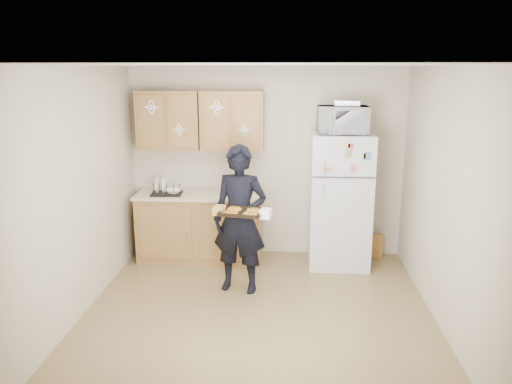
{
  "coord_description": "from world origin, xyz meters",
  "views": [
    {
      "loc": [
        0.3,
        -4.74,
        2.46
      ],
      "look_at": [
        -0.05,
        0.45,
        1.18
      ],
      "focal_mm": 35.0,
      "sensor_mm": 36.0,
      "label": 1
    }
  ],
  "objects_px": {
    "person": "(240,220)",
    "baking_tray": "(242,213)",
    "dish_rack": "(167,188)",
    "refrigerator": "(340,200)",
    "microwave": "(343,120)"
  },
  "relations": [
    {
      "from": "person",
      "to": "baking_tray",
      "type": "relative_size",
      "value": 3.74
    },
    {
      "from": "refrigerator",
      "to": "baking_tray",
      "type": "xyz_separation_m",
      "value": [
        -1.13,
        -1.18,
        0.15
      ]
    },
    {
      "from": "baking_tray",
      "to": "microwave",
      "type": "distance_m",
      "value": 1.81
    },
    {
      "from": "refrigerator",
      "to": "dish_rack",
      "type": "xyz_separation_m",
      "value": [
        -2.21,
        -0.05,
        0.13
      ]
    },
    {
      "from": "microwave",
      "to": "dish_rack",
      "type": "height_order",
      "value": "microwave"
    },
    {
      "from": "person",
      "to": "refrigerator",
      "type": "bearing_deg",
      "value": 47.1
    },
    {
      "from": "dish_rack",
      "to": "refrigerator",
      "type": "bearing_deg",
      "value": 1.18
    },
    {
      "from": "refrigerator",
      "to": "dish_rack",
      "type": "bearing_deg",
      "value": -178.82
    },
    {
      "from": "refrigerator",
      "to": "dish_rack",
      "type": "height_order",
      "value": "refrigerator"
    },
    {
      "from": "baking_tray",
      "to": "dish_rack",
      "type": "xyz_separation_m",
      "value": [
        -1.08,
        1.13,
        -0.03
      ]
    },
    {
      "from": "refrigerator",
      "to": "person",
      "type": "xyz_separation_m",
      "value": [
        -1.19,
        -0.88,
        -0.01
      ]
    },
    {
      "from": "refrigerator",
      "to": "microwave",
      "type": "bearing_deg",
      "value": -101.18
    },
    {
      "from": "person",
      "to": "baking_tray",
      "type": "bearing_deg",
      "value": -68.91
    },
    {
      "from": "microwave",
      "to": "baking_tray",
      "type": "bearing_deg",
      "value": -137.0
    },
    {
      "from": "person",
      "to": "microwave",
      "type": "height_order",
      "value": "microwave"
    }
  ]
}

